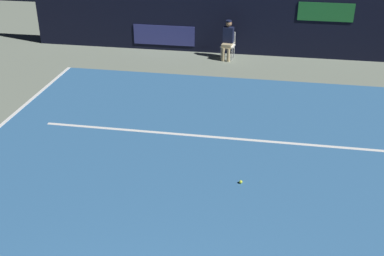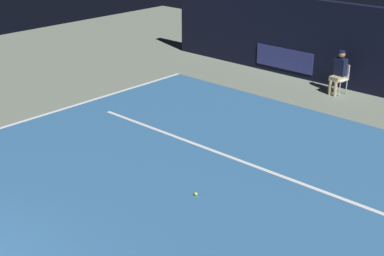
# 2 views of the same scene
# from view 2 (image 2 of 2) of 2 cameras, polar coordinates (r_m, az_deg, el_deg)

# --- Properties ---
(ground_plane) EXTENTS (30.07, 30.07, 0.00)m
(ground_plane) POSITION_cam_2_polar(r_m,az_deg,el_deg) (11.47, -3.85, -6.03)
(ground_plane) COLOR gray
(court_surface) EXTENTS (10.48, 12.20, 0.01)m
(court_surface) POSITION_cam_2_polar(r_m,az_deg,el_deg) (11.47, -3.85, -6.00)
(court_surface) COLOR #336699
(court_surface) RESTS_ON ground
(line_sideline_right) EXTENTS (0.10, 12.20, 0.01)m
(line_sideline_right) POSITION_cam_2_polar(r_m,az_deg,el_deg) (15.33, -17.40, 0.53)
(line_sideline_right) COLOR white
(line_sideline_right) RESTS_ON court_surface
(line_service) EXTENTS (8.17, 0.10, 0.01)m
(line_service) POSITION_cam_2_polar(r_m,az_deg,el_deg) (12.86, 3.03, -2.66)
(line_service) COLOR white
(line_service) RESTS_ON court_surface
(back_wall) EXTENTS (14.58, 0.33, 2.60)m
(back_wall) POSITION_cam_2_polar(r_m,az_deg,el_deg) (17.66, 16.82, 7.80)
(back_wall) COLOR black
(back_wall) RESTS_ON ground
(line_judge_on_chair) EXTENTS (0.48, 0.56, 1.32)m
(line_judge_on_chair) POSITION_cam_2_polar(r_m,az_deg,el_deg) (17.27, 14.87, 5.58)
(line_judge_on_chair) COLOR white
(line_judge_on_chair) RESTS_ON ground
(tennis_ball) EXTENTS (0.07, 0.07, 0.07)m
(tennis_ball) POSITION_cam_2_polar(r_m,az_deg,el_deg) (11.08, 0.39, -6.78)
(tennis_ball) COLOR #CCE033
(tennis_ball) RESTS_ON court_surface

